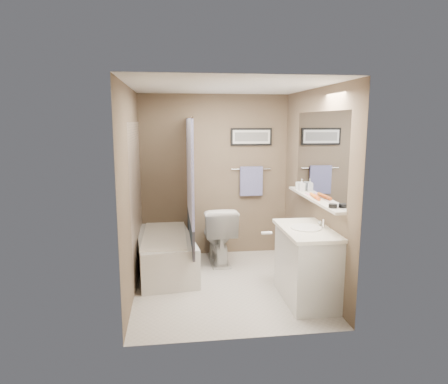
{
  "coord_description": "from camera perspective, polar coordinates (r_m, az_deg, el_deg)",
  "views": [
    {
      "loc": [
        -0.62,
        -4.64,
        2.01
      ],
      "look_at": [
        0.0,
        0.15,
        1.15
      ],
      "focal_mm": 32.0,
      "sensor_mm": 36.0,
      "label": 1
    }
  ],
  "objects": [
    {
      "name": "hair_brush_back",
      "position": [
        4.86,
        12.68,
        -0.51
      ],
      "size": [
        0.06,
        0.22,
        0.04
      ],
      "primitive_type": "cylinder",
      "rotation": [
        1.57,
        0.0,
        -0.08
      ],
      "color": "orange",
      "rests_on": "shelf"
    },
    {
      "name": "door_handle",
      "position": [
        3.69,
        6.11,
        -5.84
      ],
      "size": [
        0.1,
        0.02,
        0.02
      ],
      "primitive_type": "cylinder",
      "rotation": [
        0.0,
        1.57,
        0.0
      ],
      "color": "silver",
      "rests_on": "door"
    },
    {
      "name": "vanity",
      "position": [
        4.66,
        11.69,
        -10.33
      ],
      "size": [
        0.5,
        0.9,
        0.8
      ],
      "primitive_type": "cube",
      "rotation": [
        0.0,
        0.0,
        0.0
      ],
      "color": "silver",
      "rests_on": "ground"
    },
    {
      "name": "glass_jar",
      "position": [
        5.39,
        10.61,
        0.9
      ],
      "size": [
        0.08,
        0.08,
        0.1
      ],
      "primitive_type": "cylinder",
      "color": "silver",
      "rests_on": "shelf"
    },
    {
      "name": "art_mat",
      "position": [
        5.98,
        3.95,
        7.87
      ],
      "size": [
        0.56,
        0.0,
        0.2
      ],
      "primitive_type": "cube",
      "color": "white",
      "rests_on": "art_frame"
    },
    {
      "name": "ceiling",
      "position": [
        4.7,
        0.24,
        14.61
      ],
      "size": [
        2.2,
        2.5,
        0.04
      ],
      "primitive_type": "cube",
      "color": "white",
      "rests_on": "wall_back"
    },
    {
      "name": "art_image",
      "position": [
        5.98,
        3.95,
        7.87
      ],
      "size": [
        0.5,
        0.0,
        0.13
      ],
      "primitive_type": "cube",
      "color": "#595959",
      "rests_on": "art_mat"
    },
    {
      "name": "wall_left",
      "position": [
        4.73,
        -12.84,
        -0.02
      ],
      "size": [
        0.04,
        2.5,
        2.4
      ],
      "primitive_type": "cube",
      "color": "brown",
      "rests_on": "ground"
    },
    {
      "name": "curtain_upper",
      "position": [
        5.18,
        -4.9,
        3.3
      ],
      "size": [
        0.03,
        1.45,
        1.28
      ],
      "primitive_type": "cube",
      "color": "white",
      "rests_on": "curtain_rod"
    },
    {
      "name": "towel",
      "position": [
        6.02,
        3.91,
        1.57
      ],
      "size": [
        0.34,
        0.05,
        0.44
      ],
      "primitive_type": "cube",
      "color": "#9196D3",
      "rests_on": "towel_bar"
    },
    {
      "name": "tile_surround",
      "position": [
        5.26,
        -12.39,
        -1.21
      ],
      "size": [
        0.02,
        1.55,
        2.0
      ],
      "primitive_type": "cube",
      "color": "tan",
      "rests_on": "wall_left"
    },
    {
      "name": "pink_comb",
      "position": [
        5.02,
        11.99,
        -0.35
      ],
      "size": [
        0.04,
        0.16,
        0.01
      ],
      "primitive_type": "cube",
      "rotation": [
        0.0,
        0.0,
        0.06
      ],
      "color": "#FA99BF",
      "rests_on": "shelf"
    },
    {
      "name": "countertop",
      "position": [
        4.53,
        11.76,
        -5.35
      ],
      "size": [
        0.54,
        0.96,
        0.04
      ],
      "primitive_type": "cube",
      "color": "white",
      "rests_on": "vanity"
    },
    {
      "name": "toilet",
      "position": [
        5.75,
        -0.83,
        -6.02
      ],
      "size": [
        0.49,
        0.83,
        0.83
      ],
      "primitive_type": "imported",
      "rotation": [
        0.0,
        0.0,
        3.18
      ],
      "color": "silver",
      "rests_on": "ground"
    },
    {
      "name": "curtain_rod",
      "position": [
        5.15,
        -5.01,
        10.5
      ],
      "size": [
        0.02,
        1.55,
        0.02
      ],
      "primitive_type": "cylinder",
      "rotation": [
        1.57,
        0.0,
        0.0
      ],
      "color": "silver",
      "rests_on": "wall_left"
    },
    {
      "name": "candle_bowl_near",
      "position": [
        4.33,
        15.29,
        -1.93
      ],
      "size": [
        0.09,
        0.09,
        0.04
      ],
      "primitive_type": "cylinder",
      "color": "black",
      "rests_on": "shelf"
    },
    {
      "name": "wall_right",
      "position": [
        5.01,
        12.57,
        0.54
      ],
      "size": [
        0.04,
        2.5,
        2.4
      ],
      "primitive_type": "cube",
      "color": "brown",
      "rests_on": "ground"
    },
    {
      "name": "ground",
      "position": [
        5.1,
        0.22,
        -13.14
      ],
      "size": [
        2.5,
        2.5,
        0.0
      ],
      "primitive_type": "plane",
      "color": "beige",
      "rests_on": "ground"
    },
    {
      "name": "soap_bottle",
      "position": [
        5.27,
        11.04,
        0.99
      ],
      "size": [
        0.08,
        0.08,
        0.16
      ],
      "primitive_type": "imported",
      "rotation": [
        0.0,
        0.0,
        0.09
      ],
      "color": "#999999",
      "rests_on": "shelf"
    },
    {
      "name": "bathtub",
      "position": [
        5.51,
        -8.44,
        -8.64
      ],
      "size": [
        0.87,
        1.57,
        0.5
      ],
      "primitive_type": "cube",
      "rotation": [
        0.0,
        0.0,
        0.11
      ],
      "color": "silver",
      "rests_on": "ground"
    },
    {
      "name": "curtain_lower",
      "position": [
        5.34,
        -4.77,
        -5.47
      ],
      "size": [
        0.03,
        1.45,
        0.36
      ],
      "primitive_type": "cube",
      "color": "#253446",
      "rests_on": "curtain_rod"
    },
    {
      "name": "wall_back",
      "position": [
        5.96,
        -1.34,
        2.28
      ],
      "size": [
        2.2,
        0.04,
        2.4
      ],
      "primitive_type": "cube",
      "color": "brown",
      "rests_on": "ground"
    },
    {
      "name": "door",
      "position": [
        3.73,
        11.25,
        -5.8
      ],
      "size": [
        0.8,
        0.02,
        2.0
      ],
      "primitive_type": "cube",
      "color": "silver",
      "rests_on": "wall_front"
    },
    {
      "name": "art_frame",
      "position": [
        5.99,
        3.92,
        7.87
      ],
      "size": [
        0.62,
        0.02,
        0.26
      ],
      "primitive_type": "cube",
      "color": "black",
      "rests_on": "wall_back"
    },
    {
      "name": "faucet_spout",
      "position": [
        4.58,
        14.05,
        -4.38
      ],
      "size": [
        0.02,
        0.02,
        0.1
      ],
      "primitive_type": "cylinder",
      "color": "white",
      "rests_on": "countertop"
    },
    {
      "name": "sink_basin",
      "position": [
        4.52,
        11.65,
        -5.01
      ],
      "size": [
        0.34,
        0.34,
        0.01
      ],
      "primitive_type": "cylinder",
      "color": "white",
      "rests_on": "countertop"
    },
    {
      "name": "wall_front",
      "position": [
        3.56,
        2.87,
        -3.07
      ],
      "size": [
        2.2,
        0.04,
        2.4
      ],
      "primitive_type": "cube",
      "color": "brown",
      "rests_on": "ground"
    },
    {
      "name": "towel_bar",
      "position": [
        6.01,
        3.9,
        3.29
      ],
      "size": [
        0.6,
        0.02,
        0.02
      ],
      "primitive_type": "cylinder",
      "rotation": [
        0.0,
        1.57,
        0.0
      ],
      "color": "silver",
      "rests_on": "wall_back"
    },
    {
      "name": "mirror",
      "position": [
        4.82,
        13.48,
        5.18
      ],
      "size": [
        0.02,
        1.6,
        1.0
      ],
      "primitive_type": "cube",
      "color": "silver",
      "rests_on": "wall_right"
    },
    {
      "name": "tub_rim",
      "position": [
        5.44,
        -8.5,
        -6.15
      ],
      "size": [
        0.56,
        1.36,
        0.02
      ],
      "primitive_type": "cube",
      "color": "white",
      "rests_on": "bathtub"
    },
    {
      "name": "faucet_knob",
      "position": [
        4.67,
        13.59,
        -4.31
      ],
      "size": [
        0.05,
        0.05,
        0.05
      ],
      "primitive_type": "sphere",
      "color": "silver",
      "rests_on": "countertop"
    },
    {
      "name": "hair_brush_front",
      "position": [
        4.76,
        13.12,
        -0.74
      ],
      "size": [
        0.07,
        0.22,
        0.04
      ],
      "primitive_type": "cylinder",
      "rotation": [
        1.57,
        0.0,
        -0.13
      ],
      "color": "#DF5A1F",
      "rests_on": "shelf"
    },
    {
      "name": "shelf",
      "position": [
        4.87,
        12.63,
        -0.92
      ],
      "size": [
        0.12,
        1.6,
        0.03
      ],
      "primitive_type": "cube",
      "color": "silver",
      "rests_on": "wall_right"
    }
  ]
}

